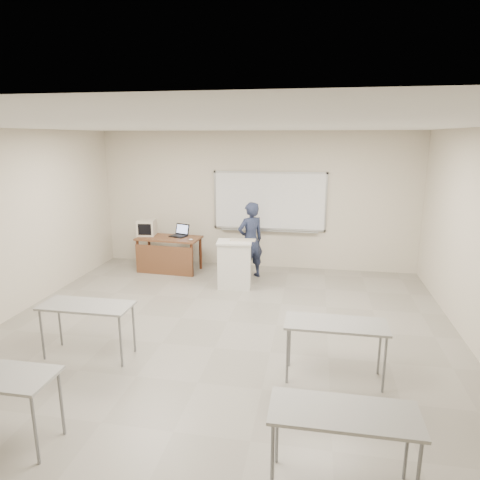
% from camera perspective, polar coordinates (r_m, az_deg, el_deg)
% --- Properties ---
extents(floor, '(7.00, 8.00, 0.01)m').
position_cam_1_polar(floor, '(6.17, -3.37, -14.19)').
color(floor, gray).
rests_on(floor, ground).
extents(whiteboard, '(2.48, 0.10, 1.31)m').
position_cam_1_polar(whiteboard, '(9.42, 3.94, 5.10)').
color(whiteboard, white).
rests_on(whiteboard, floor).
extents(student_desks, '(4.40, 2.20, 0.73)m').
position_cam_1_polar(student_desks, '(4.70, -7.44, -14.37)').
color(student_desks, gray).
rests_on(student_desks, floor).
extents(instructor_desk, '(1.35, 0.68, 0.75)m').
position_cam_1_polar(instructor_desk, '(9.34, -9.62, -1.10)').
color(instructor_desk, brown).
rests_on(instructor_desk, floor).
extents(podium, '(0.66, 0.48, 0.92)m').
position_cam_1_polar(podium, '(8.30, -0.74, -3.24)').
color(podium, silver).
rests_on(podium, floor).
extents(crt_monitor, '(0.37, 0.42, 0.35)m').
position_cam_1_polar(crt_monitor, '(9.66, -12.32, 1.63)').
color(crt_monitor, '#BDB1A0').
rests_on(crt_monitor, instructor_desk).
extents(laptop, '(0.34, 0.32, 0.25)m').
position_cam_1_polar(laptop, '(9.46, -8.13, 0.88)').
color(laptop, black).
rests_on(laptop, instructor_desk).
extents(mouse, '(0.11, 0.09, 0.04)m').
position_cam_1_polar(mouse, '(9.03, -6.58, 0.06)').
color(mouse, silver).
rests_on(mouse, instructor_desk).
extents(keyboard, '(0.50, 0.18, 0.03)m').
position_cam_1_polar(keyboard, '(8.22, 0.38, 0.02)').
color(keyboard, '#BDB1A0').
rests_on(keyboard, podium).
extents(presenter, '(0.69, 0.66, 1.59)m').
position_cam_1_polar(presenter, '(8.79, 1.41, -0.04)').
color(presenter, black).
rests_on(presenter, floor).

